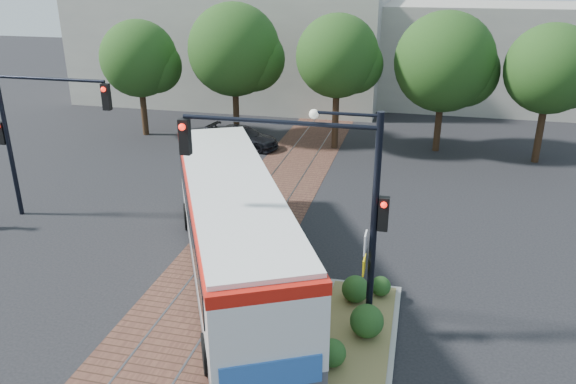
% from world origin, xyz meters
% --- Properties ---
extents(ground, '(120.00, 120.00, 0.00)m').
position_xyz_m(ground, '(0.00, 0.00, 0.00)').
color(ground, black).
rests_on(ground, ground).
extents(trackbed, '(3.60, 40.00, 0.02)m').
position_xyz_m(trackbed, '(0.00, 4.00, 0.01)').
color(trackbed, brown).
rests_on(trackbed, ground).
extents(tree_row, '(26.40, 5.60, 7.67)m').
position_xyz_m(tree_row, '(1.21, 16.42, 4.85)').
color(tree_row, '#382314').
rests_on(tree_row, ground).
extents(warehouses, '(40.00, 13.00, 8.00)m').
position_xyz_m(warehouses, '(-0.53, 28.75, 3.81)').
color(warehouses, '#ADA899').
rests_on(warehouses, ground).
extents(city_bus, '(7.92, 12.37, 3.35)m').
position_xyz_m(city_bus, '(0.54, 1.32, 1.87)').
color(city_bus, '#4C4C4E').
rests_on(city_bus, ground).
extents(traffic_island, '(2.20, 5.20, 1.13)m').
position_xyz_m(traffic_island, '(4.82, -0.90, 0.33)').
color(traffic_island, gray).
rests_on(traffic_island, ground).
extents(signal_pole_main, '(5.49, 0.46, 6.00)m').
position_xyz_m(signal_pole_main, '(3.86, -0.81, 4.16)').
color(signal_pole_main, black).
rests_on(signal_pole_main, ground).
extents(signal_pole_left, '(4.99, 0.34, 6.00)m').
position_xyz_m(signal_pole_left, '(-8.37, 4.00, 3.86)').
color(signal_pole_left, black).
rests_on(signal_pole_left, ground).
extents(parked_car, '(4.33, 2.37, 1.19)m').
position_xyz_m(parked_car, '(-3.49, 14.85, 0.59)').
color(parked_car, black).
rests_on(parked_car, ground).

